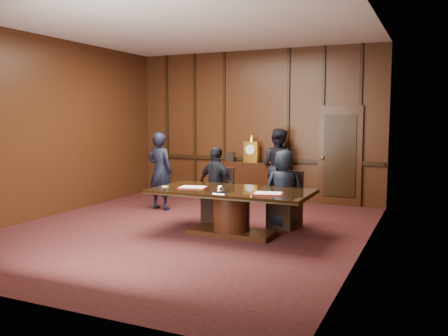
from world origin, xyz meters
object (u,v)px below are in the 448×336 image
sideboard (251,180)px  signatory_right (284,189)px  signatory_left (217,184)px  witness_left (160,171)px  witness_right (278,166)px  conference_table (232,204)px

sideboard → signatory_right: bearing=-57.7°
signatory_left → signatory_right: (1.30, -0.00, -0.01)m
witness_left → witness_right: size_ratio=0.96×
conference_table → signatory_left: bearing=129.1°
witness_right → signatory_right: bearing=124.7°
conference_table → signatory_right: size_ratio=1.89×
signatory_left → witness_right: (0.46, 2.27, 0.14)m
sideboard → witness_left: (-1.36, -1.82, 0.33)m
conference_table → witness_right: witness_right is taller
conference_table → witness_left: (-2.24, 1.41, 0.30)m
signatory_right → witness_left: 2.96m
signatory_left → signatory_right: size_ratio=1.01×
sideboard → witness_right: bearing=-12.9°
witness_left → witness_right: 2.64m
witness_left → witness_right: bearing=-134.1°
witness_left → signatory_left: bearing=166.2°
conference_table → witness_right: 3.09m
signatory_right → witness_left: (-2.89, 0.61, 0.12)m
conference_table → witness_right: size_ratio=1.55×
sideboard → signatory_right: (1.53, -2.43, 0.21)m
signatory_right → signatory_left: bearing=-11.0°
signatory_left → witness_left: witness_left is taller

